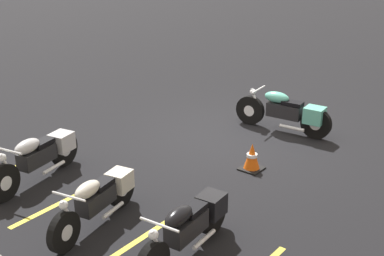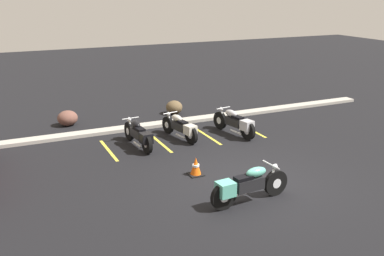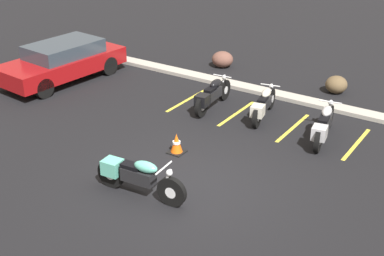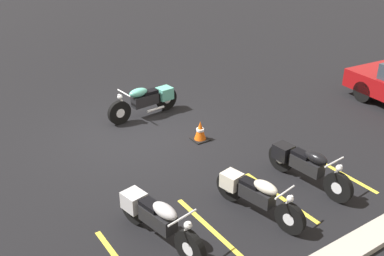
{
  "view_description": "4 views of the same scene",
  "coord_description": "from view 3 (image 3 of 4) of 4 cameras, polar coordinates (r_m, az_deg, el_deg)",
  "views": [
    {
      "loc": [
        -5.83,
        8.93,
        4.43
      ],
      "look_at": [
        -0.45,
        1.95,
        0.93
      ],
      "focal_mm": 50.0,
      "sensor_mm": 36.0,
      "label": 1
    },
    {
      "loc": [
        -6.15,
        -9.42,
        5.02
      ],
      "look_at": [
        -0.87,
        2.02,
        1.07
      ],
      "focal_mm": 42.0,
      "sensor_mm": 36.0,
      "label": 2
    },
    {
      "loc": [
        5.7,
        -8.58,
        6.33
      ],
      "look_at": [
        -0.65,
        0.96,
        0.87
      ],
      "focal_mm": 50.0,
      "sensor_mm": 36.0,
      "label": 3
    },
    {
      "loc": [
        4.61,
        9.35,
        5.36
      ],
      "look_at": [
        -0.18,
        2.21,
        1.08
      ],
      "focal_mm": 42.0,
      "sensor_mm": 36.0,
      "label": 4
    }
  ],
  "objects": [
    {
      "name": "landscape_rock_1",
      "position": [
        19.44,
        3.27,
        7.32
      ],
      "size": [
        0.91,
        0.86,
        0.58
      ],
      "primitive_type": "ellipsoid",
      "rotation": [
        0.0,
        0.0,
        0.22
      ],
      "color": "brown",
      "rests_on": "ground"
    },
    {
      "name": "ground",
      "position": [
        12.09,
        0.03,
        -6.11
      ],
      "size": [
        60.0,
        60.0,
        0.0
      ],
      "primitive_type": "plane",
      "color": "black"
    },
    {
      "name": "parked_bike_0",
      "position": [
        15.77,
        2.11,
        3.54
      ],
      "size": [
        0.6,
        2.14,
        0.84
      ],
      "rotation": [
        0.0,
        0.0,
        1.65
      ],
      "color": "black",
      "rests_on": "ground"
    },
    {
      "name": "stall_line_1",
      "position": [
        15.68,
        4.79,
        1.58
      ],
      "size": [
        0.1,
        2.1,
        0.0
      ],
      "primitive_type": "cube",
      "color": "gold",
      "rests_on": "ground"
    },
    {
      "name": "stall_line_3",
      "position": [
        14.49,
        17.14,
        -1.64
      ],
      "size": [
        0.1,
        2.1,
        0.0
      ],
      "primitive_type": "cube",
      "color": "gold",
      "rests_on": "ground"
    },
    {
      "name": "motorcycle_teal_featured",
      "position": [
        11.59,
        -6.01,
        -5.08
      ],
      "size": [
        2.23,
        0.63,
        0.88
      ],
      "rotation": [
        0.0,
        0.0,
        0.08
      ],
      "color": "black",
      "rests_on": "ground"
    },
    {
      "name": "parked_bike_2",
      "position": [
        14.24,
        13.88,
        0.31
      ],
      "size": [
        0.75,
        2.17,
        0.86
      ],
      "rotation": [
        0.0,
        0.0,
        1.75
      ],
      "color": "black",
      "rests_on": "ground"
    },
    {
      "name": "parked_bike_1",
      "position": [
        15.25,
        7.61,
        2.47
      ],
      "size": [
        0.71,
        2.04,
        0.81
      ],
      "rotation": [
        0.0,
        0.0,
        1.76
      ],
      "color": "black",
      "rests_on": "ground"
    },
    {
      "name": "concrete_curb",
      "position": [
        16.79,
        11.29,
        3.03
      ],
      "size": [
        18.0,
        0.5,
        0.12
      ],
      "primitive_type": "cube",
      "color": "#A8A399",
      "rests_on": "ground"
    },
    {
      "name": "stall_line_0",
      "position": [
        16.53,
        -0.6,
        2.96
      ],
      "size": [
        0.1,
        2.1,
        0.0
      ],
      "primitive_type": "cube",
      "color": "gold",
      "rests_on": "ground"
    },
    {
      "name": "car_red",
      "position": [
        18.53,
        -13.67,
        6.99
      ],
      "size": [
        2.17,
        4.44,
        1.29
      ],
      "rotation": [
        0.0,
        0.0,
        -1.66
      ],
      "color": "black",
      "rests_on": "ground"
    },
    {
      "name": "landscape_rock_0",
      "position": [
        17.64,
        15.14,
        4.5
      ],
      "size": [
        0.92,
        0.93,
        0.56
      ],
      "primitive_type": "ellipsoid",
      "rotation": [
        0.0,
        0.0,
        1.09
      ],
      "color": "brown",
      "rests_on": "ground"
    },
    {
      "name": "stall_line_2",
      "position": [
        15.0,
        10.72,
        0.03
      ],
      "size": [
        0.1,
        2.1,
        0.0
      ],
      "primitive_type": "cube",
      "color": "gold",
      "rests_on": "ground"
    },
    {
      "name": "traffic_cone",
      "position": [
        13.34,
        -1.66,
        -1.71
      ],
      "size": [
        0.4,
        0.4,
        0.52
      ],
      "color": "black",
      "rests_on": "ground"
    }
  ]
}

